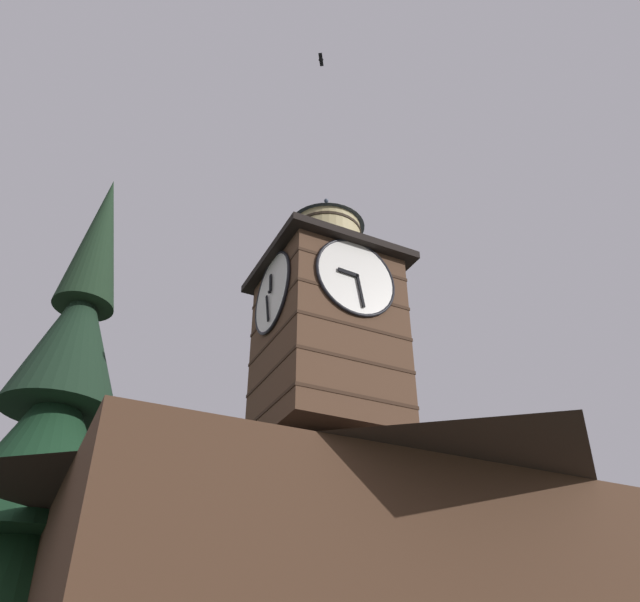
# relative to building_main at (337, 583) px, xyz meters

# --- Properties ---
(building_main) EXTENTS (14.04, 11.58, 7.37)m
(building_main) POSITION_rel_building_main_xyz_m (0.00, 0.00, 0.00)
(building_main) COLOR #4F3423
(building_main) RESTS_ON ground_plane
(clock_tower) EXTENTS (4.37, 4.37, 8.96)m
(clock_tower) POSITION_rel_building_main_xyz_m (0.11, -0.25, 7.39)
(clock_tower) COLOR brown
(clock_tower) RESTS_ON building_main
(pine_tree_behind) EXTENTS (5.21, 5.21, 12.83)m
(pine_tree_behind) POSITION_rel_building_main_xyz_m (-2.19, -6.37, 1.63)
(pine_tree_behind) COLOR #473323
(pine_tree_behind) RESTS_ON ground_plane
(pine_tree_aside) EXTENTS (6.40, 6.40, 17.86)m
(pine_tree_aside) POSITION_rel_building_main_xyz_m (7.02, -4.48, 2.73)
(pine_tree_aside) COLOR #473323
(pine_tree_aside) RESTS_ON ground_plane
(moon) EXTENTS (2.38, 2.38, 2.38)m
(moon) POSITION_rel_building_main_xyz_m (-16.42, -28.11, 8.55)
(moon) COLOR silver
(flying_bird_high) EXTENTS (0.41, 0.53, 0.10)m
(flying_bird_high) POSITION_rel_building_main_xyz_m (1.26, 1.67, 17.33)
(flying_bird_high) COLOR black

